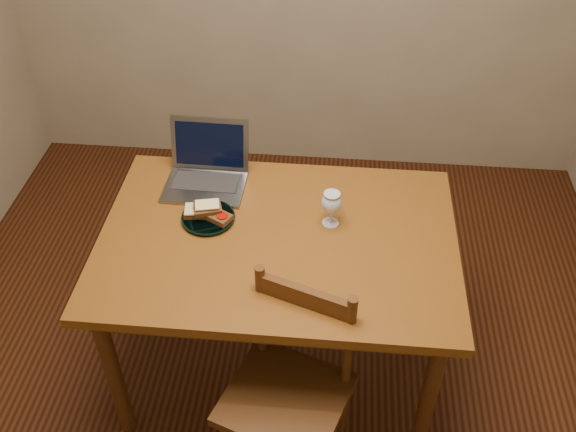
# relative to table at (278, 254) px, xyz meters

# --- Properties ---
(floor) EXTENTS (3.20, 3.20, 0.02)m
(floor) POSITION_rel_table_xyz_m (-0.02, -0.07, -0.66)
(floor) COLOR black
(floor) RESTS_ON ground
(table) EXTENTS (1.30, 0.90, 0.74)m
(table) POSITION_rel_table_xyz_m (0.00, 0.00, 0.00)
(table) COLOR #50290D
(table) RESTS_ON floor
(chair) EXTENTS (0.50, 0.49, 0.43)m
(chair) POSITION_rel_table_xyz_m (0.08, -0.43, -0.19)
(chair) COLOR #3F240D
(chair) RESTS_ON floor
(plate) EXTENTS (0.20, 0.20, 0.02)m
(plate) POSITION_rel_table_xyz_m (-0.27, 0.07, 0.09)
(plate) COLOR black
(plate) RESTS_ON table
(sandwich_cheese) EXTENTS (0.12, 0.07, 0.03)m
(sandwich_cheese) POSITION_rel_table_xyz_m (-0.30, 0.08, 0.12)
(sandwich_cheese) COLOR #381E0C
(sandwich_cheese) RESTS_ON plate
(sandwich_tomato) EXTENTS (0.12, 0.10, 0.03)m
(sandwich_tomato) POSITION_rel_table_xyz_m (-0.23, 0.06, 0.12)
(sandwich_tomato) COLOR #381E0C
(sandwich_tomato) RESTS_ON plate
(sandwich_top) EXTENTS (0.11, 0.09, 0.03)m
(sandwich_top) POSITION_rel_table_xyz_m (-0.27, 0.07, 0.14)
(sandwich_top) COLOR #381E0C
(sandwich_top) RESTS_ON plate
(milk_glass) EXTENTS (0.08, 0.08, 0.14)m
(milk_glass) POSITION_rel_table_xyz_m (0.19, 0.09, 0.16)
(milk_glass) COLOR white
(milk_glass) RESTS_ON table
(laptop) EXTENTS (0.32, 0.29, 0.23)m
(laptop) POSITION_rel_table_xyz_m (-0.32, 0.32, 0.15)
(laptop) COLOR slate
(laptop) RESTS_ON table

